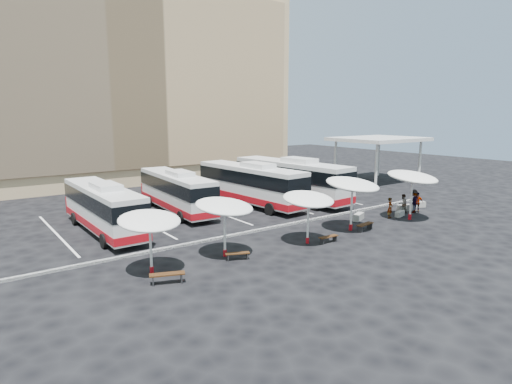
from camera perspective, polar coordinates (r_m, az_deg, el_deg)
ground at (r=29.50m, az=1.87°, el=-5.27°), size 120.00×120.00×0.00m
sandstone_building at (r=57.17m, az=-18.78°, el=14.57°), size 42.00×18.25×29.60m
service_canopy at (r=52.72m, az=16.03°, el=6.66°), size 10.00×8.00×5.20m
curb_divider at (r=29.86m, az=1.28°, el=-4.93°), size 34.00×0.25×0.15m
bay_lines at (r=35.94m, az=-6.00°, el=-2.44°), size 24.15×12.00×0.01m
bus_0 at (r=30.72m, az=-19.73°, el=-1.83°), size 2.64×11.00×3.49m
bus_1 at (r=35.52m, az=-10.60°, el=0.21°), size 3.05×11.12×3.49m
bus_2 at (r=37.48m, az=-0.77°, el=1.20°), size 3.46×12.26×3.84m
bus_3 at (r=39.50m, az=4.62°, el=1.81°), size 3.69×12.98×4.07m
sunshade_0 at (r=21.86m, az=-14.02°, el=-3.75°), size 3.24×3.28×3.23m
sunshade_1 at (r=23.83m, az=-4.24°, el=-1.95°), size 4.28×4.30×3.39m
sunshade_2 at (r=26.39m, az=7.00°, el=-0.97°), size 3.47×3.51×3.30m
sunshade_3 at (r=29.80m, az=12.74°, el=0.97°), size 4.32×4.36×3.78m
sunshade_4 at (r=34.14m, az=20.14°, el=1.86°), size 4.18×4.22×3.85m
wood_bench_0 at (r=21.11m, az=-11.76°, el=-10.89°), size 1.71×1.01×0.51m
wood_bench_1 at (r=23.86m, az=-2.49°, el=-8.32°), size 1.38×0.87×0.41m
wood_bench_2 at (r=27.28m, az=9.64°, el=-6.03°), size 1.39×0.42×0.42m
wood_bench_3 at (r=30.55m, az=14.32°, el=-4.32°), size 1.63×0.65×0.49m
conc_bench_0 at (r=33.44m, az=13.51°, el=-3.22°), size 1.41×0.93×0.50m
conc_bench_1 at (r=35.52m, az=18.63°, el=-2.76°), size 1.17×0.61×0.42m
conc_bench_2 at (r=37.71m, az=19.21°, el=-1.98°), size 1.42×0.86×0.50m
conc_bench_3 at (r=39.44m, az=20.78°, el=-1.57°), size 1.35×0.91×0.48m
passenger_0 at (r=34.60m, az=17.44°, el=-2.04°), size 0.67×0.55×1.60m
passenger_1 at (r=36.53m, az=19.01°, el=-1.49°), size 0.87×0.73×1.58m
passenger_2 at (r=37.25m, az=20.68°, el=-1.31°), size 0.98×0.98×1.67m
passenger_3 at (r=37.03m, az=20.26°, el=-1.15°), size 1.40×1.07×1.92m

